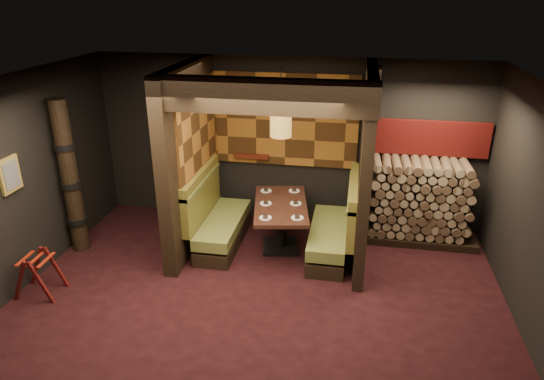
{
  "coord_description": "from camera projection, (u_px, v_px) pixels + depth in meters",
  "views": [
    {
      "loc": [
        1.14,
        -5.03,
        3.85
      ],
      "look_at": [
        0.0,
        1.3,
        1.15
      ],
      "focal_mm": 32.0,
      "sensor_mm": 36.0,
      "label": 1
    }
  ],
  "objects": [
    {
      "name": "partition_left",
      "position": [
        189.0,
        159.0,
        7.41
      ],
      "size": [
        0.2,
        2.2,
        2.85
      ],
      "primitive_type": "cube",
      "color": "black",
      "rests_on": "floor"
    },
    {
      "name": "bay_front_post",
      "position": [
        371.0,
        163.0,
        7.24
      ],
      "size": [
        0.08,
        0.08,
        2.85
      ],
      "primitive_type": "cube",
      "color": "black",
      "rests_on": "floor"
    },
    {
      "name": "pendant_lamp",
      "position": [
        281.0,
        121.0,
        6.89
      ],
      "size": [
        0.31,
        0.31,
        0.99
      ],
      "color": "olive",
      "rests_on": "ceiling"
    },
    {
      "name": "firewood_stack",
      "position": [
        424.0,
        202.0,
        7.74
      ],
      "size": [
        1.73,
        0.7,
        1.36
      ],
      "color": "black",
      "rests_on": "floor"
    },
    {
      "name": "dining_table",
      "position": [
        281.0,
        218.0,
        7.54
      ],
      "size": [
        1.04,
        1.58,
        0.77
      ],
      "color": "black",
      "rests_on": "floor"
    },
    {
      "name": "ceiling",
      "position": [
        250.0,
        88.0,
        5.14
      ],
      "size": [
        6.5,
        5.5,
        0.02
      ],
      "primitive_type": "cube",
      "color": "black",
      "rests_on": "ground"
    },
    {
      "name": "luggage_rack",
      "position": [
        38.0,
        272.0,
        6.49
      ],
      "size": [
        0.61,
        0.45,
        0.65
      ],
      "color": "#4A0E0D",
      "rests_on": "floor"
    },
    {
      "name": "partition_right",
      "position": [
        365.0,
        168.0,
        7.02
      ],
      "size": [
        0.15,
        2.1,
        2.85
      ],
      "primitive_type": "cube",
      "color": "black",
      "rests_on": "floor"
    },
    {
      "name": "lacquer_shelf",
      "position": [
        251.0,
        156.0,
        8.29
      ],
      "size": [
        0.6,
        0.12,
        0.07
      ],
      "primitive_type": "cube",
      "color": "#4F1A0F",
      "rests_on": "wall_back"
    },
    {
      "name": "tapa_side_panel",
      "position": [
        199.0,
        129.0,
        7.38
      ],
      "size": [
        0.04,
        1.85,
        1.45
      ],
      "primitive_type": "cube",
      "color": "brown",
      "rests_on": "partition_left"
    },
    {
      "name": "totem_column",
      "position": [
        70.0,
        179.0,
        7.28
      ],
      "size": [
        0.31,
        0.31,
        2.4
      ],
      "color": "black",
      "rests_on": "floor"
    },
    {
      "name": "booth_bench_left",
      "position": [
        217.0,
        221.0,
        7.74
      ],
      "size": [
        0.68,
        1.6,
        1.14
      ],
      "color": "black",
      "rests_on": "floor"
    },
    {
      "name": "place_settings",
      "position": [
        281.0,
        203.0,
        7.44
      ],
      "size": [
        0.81,
        1.25,
        0.03
      ],
      "color": "white",
      "rests_on": "dining_table"
    },
    {
      "name": "wall_left",
      "position": [
        5.0,
        191.0,
        6.22
      ],
      "size": [
        0.02,
        5.5,
        2.85
      ],
      "primitive_type": "cube",
      "color": "black",
      "rests_on": "ground"
    },
    {
      "name": "mosaic_header",
      "position": [
        429.0,
        138.0,
        7.67
      ],
      "size": [
        1.83,
        0.1,
        0.56
      ],
      "primitive_type": "cube",
      "color": "maroon",
      "rests_on": "wall_back"
    },
    {
      "name": "framed_picture",
      "position": [
        10.0,
        175.0,
        6.23
      ],
      "size": [
        0.05,
        0.36,
        0.46
      ],
      "color": "olive",
      "rests_on": "wall_left"
    },
    {
      "name": "wall_back",
      "position": [
        287.0,
        142.0,
        8.2
      ],
      "size": [
        6.5,
        0.02,
        2.85
      ],
      "primitive_type": "cube",
      "color": "black",
      "rests_on": "ground"
    },
    {
      "name": "header_beam",
      "position": [
        261.0,
        96.0,
        5.86
      ],
      "size": [
        2.85,
        0.18,
        0.44
      ],
      "primitive_type": "cube",
      "color": "black",
      "rests_on": "partition_left"
    },
    {
      "name": "tapa_back_panel",
      "position": [
        286.0,
        120.0,
        8.0
      ],
      "size": [
        2.4,
        0.06,
        1.55
      ],
      "primitive_type": "cube",
      "color": "brown",
      "rests_on": "wall_back"
    },
    {
      "name": "floor",
      "position": [
        254.0,
        311.0,
        6.25
      ],
      "size": [
        6.5,
        5.5,
        0.02
      ],
      "primitive_type": "cube",
      "color": "black",
      "rests_on": "ground"
    },
    {
      "name": "booth_bench_right",
      "position": [
        336.0,
        230.0,
        7.44
      ],
      "size": [
        0.68,
        1.6,
        1.14
      ],
      "color": "black",
      "rests_on": "floor"
    }
  ]
}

